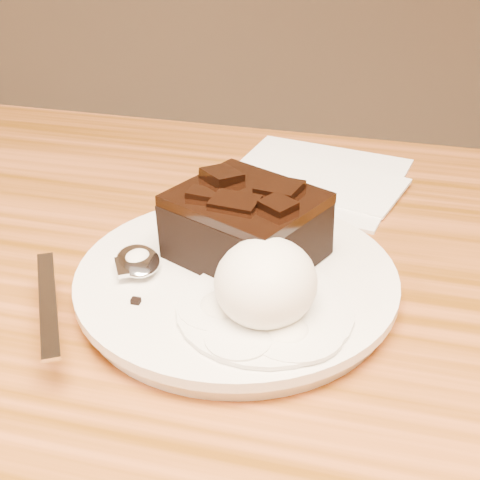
% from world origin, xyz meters
% --- Properties ---
extents(plate, '(0.23, 0.23, 0.02)m').
position_xyz_m(plate, '(0.04, 0.08, 0.76)').
color(plate, silver).
rests_on(plate, dining_table).
extents(brownie, '(0.12, 0.12, 0.05)m').
position_xyz_m(brownie, '(0.04, 0.10, 0.79)').
color(brownie, black).
rests_on(brownie, plate).
extents(ice_cream_scoop, '(0.07, 0.07, 0.06)m').
position_xyz_m(ice_cream_scoop, '(0.07, 0.03, 0.79)').
color(ice_cream_scoop, white).
rests_on(ice_cream_scoop, plate).
extents(melt_puddle, '(0.12, 0.12, 0.00)m').
position_xyz_m(melt_puddle, '(0.07, 0.03, 0.77)').
color(melt_puddle, white).
rests_on(melt_puddle, plate).
extents(spoon, '(0.12, 0.17, 0.01)m').
position_xyz_m(spoon, '(-0.03, 0.06, 0.77)').
color(spoon, silver).
rests_on(spoon, plate).
extents(napkin, '(0.19, 0.19, 0.01)m').
position_xyz_m(napkin, '(0.06, 0.28, 0.75)').
color(napkin, white).
rests_on(napkin, dining_table).
extents(crumb_a, '(0.01, 0.01, 0.00)m').
position_xyz_m(crumb_a, '(-0.02, 0.02, 0.77)').
color(crumb_a, black).
rests_on(crumb_a, plate).
extents(crumb_b, '(0.01, 0.01, 0.00)m').
position_xyz_m(crumb_b, '(0.10, 0.01, 0.77)').
color(crumb_b, black).
rests_on(crumb_b, plate).
extents(crumb_c, '(0.01, 0.01, 0.00)m').
position_xyz_m(crumb_c, '(0.00, 0.10, 0.77)').
color(crumb_c, black).
rests_on(crumb_c, plate).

